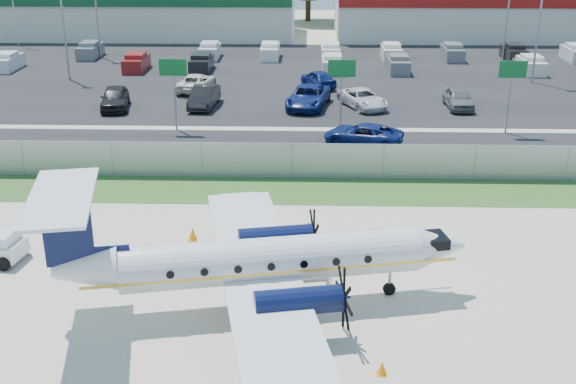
{
  "coord_description": "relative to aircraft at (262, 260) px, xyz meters",
  "views": [
    {
      "loc": [
        0.86,
        -23.54,
        13.95
      ],
      "look_at": [
        0.0,
        6.0,
        2.3
      ],
      "focal_mm": 45.0,
      "sensor_mm": 36.0,
      "label": 1
    }
  ],
  "objects": [
    {
      "name": "access_road",
      "position": [
        0.78,
        18.86,
        -1.88
      ],
      "size": [
        170.0,
        8.0,
        0.02
      ],
      "primitive_type": "cube",
      "color": "black",
      "rests_on": "ground"
    },
    {
      "name": "ground",
      "position": [
        0.78,
        -0.14,
        -1.9
      ],
      "size": [
        170.0,
        170.0,
        0.0
      ],
      "primitive_type": "plane",
      "color": "beige",
      "rests_on": "ground"
    },
    {
      "name": "building_east",
      "position": [
        26.78,
        61.84,
        0.73
      ],
      "size": [
        44.4,
        12.4,
        5.24
      ],
      "color": "silver",
      "rests_on": "ground"
    },
    {
      "name": "building_west",
      "position": [
        -23.22,
        61.84,
        0.73
      ],
      "size": [
        46.4,
        12.4,
        5.24
      ],
      "color": "silver",
      "rests_on": "ground"
    },
    {
      "name": "parked_car_g",
      "position": [
        2.45,
        35.72,
        -1.9
      ],
      "size": [
        3.29,
        4.58,
        1.45
      ],
      "primitive_type": "imported",
      "rotation": [
        0.0,
        0.0,
        3.56
      ],
      "color": "navy",
      "rests_on": "ground"
    },
    {
      "name": "parking_lot",
      "position": [
        0.78,
        39.86,
        -1.88
      ],
      "size": [
        170.0,
        32.0,
        0.02
      ],
      "primitive_type": "cube",
      "color": "black",
      "rests_on": "ground"
    },
    {
      "name": "cone_port_wing",
      "position": [
        1.11,
        -4.39,
        -1.65
      ],
      "size": [
        0.36,
        0.36,
        0.51
      ],
      "color": "orange",
      "rests_on": "ground"
    },
    {
      "name": "parked_car_d",
      "position": [
        5.71,
        29.19,
        -1.9
      ],
      "size": [
        4.08,
        5.45,
        1.38
      ],
      "primitive_type": "imported",
      "rotation": [
        0.0,
        0.0,
        0.41
      ],
      "color": "silver",
      "rests_on": "ground"
    },
    {
      "name": "parked_car_a",
      "position": [
        -12.75,
        28.31,
        -1.9
      ],
      "size": [
        2.72,
        5.09,
        1.65
      ],
      "primitive_type": "imported",
      "rotation": [
        0.0,
        0.0,
        0.17
      ],
      "color": "black",
      "rests_on": "ground"
    },
    {
      "name": "grass_verge",
      "position": [
        0.78,
        11.86,
        -1.89
      ],
      "size": [
        170.0,
        4.0,
        0.02
      ],
      "primitive_type": "cube",
      "color": "#2D561E",
      "rests_on": "ground"
    },
    {
      "name": "light_pole_se",
      "position": [
        20.78,
        47.86,
        3.34
      ],
      "size": [
        0.9,
        0.35,
        9.09
      ],
      "color": "gray",
      "rests_on": "ground"
    },
    {
      "name": "light_pole_ne",
      "position": [
        20.78,
        37.86,
        3.34
      ],
      "size": [
        0.9,
        0.35,
        9.09
      ],
      "color": "gray",
      "rests_on": "ground"
    },
    {
      "name": "sign_left",
      "position": [
        -7.22,
        22.77,
        1.72
      ],
      "size": [
        1.8,
        0.26,
        5.0
      ],
      "color": "gray",
      "rests_on": "ground"
    },
    {
      "name": "sign_mid",
      "position": [
        3.78,
        22.77,
        1.72
      ],
      "size": [
        1.8,
        0.26,
        5.0
      ],
      "color": "gray",
      "rests_on": "ground"
    },
    {
      "name": "light_pole_sw",
      "position": [
        -19.22,
        47.86,
        3.34
      ],
      "size": [
        0.9,
        0.35,
        9.09
      ],
      "color": "gray",
      "rests_on": "ground"
    },
    {
      "name": "light_pole_nw",
      "position": [
        -19.22,
        37.86,
        3.34
      ],
      "size": [
        0.9,
        0.35,
        9.09
      ],
      "color": "gray",
      "rests_on": "ground"
    },
    {
      "name": "tree_line",
      "position": [
        0.78,
        73.86,
        -1.9
      ],
      "size": [
        112.0,
        6.0,
        14.0
      ],
      "primitive_type": null,
      "color": "#32601C",
      "rests_on": "ground"
    },
    {
      "name": "cone_starboard_wing",
      "position": [
        -3.51,
        5.67,
        -1.61
      ],
      "size": [
        0.42,
        0.42,
        0.6
      ],
      "color": "orange",
      "rests_on": "ground"
    },
    {
      "name": "parked_car_f",
      "position": [
        -7.52,
        34.12,
        -1.9
      ],
      "size": [
        2.95,
        5.35,
        1.42
      ],
      "primitive_type": "imported",
      "rotation": [
        0.0,
        0.0,
        3.02
      ],
      "color": "beige",
      "rests_on": "ground"
    },
    {
      "name": "perimeter_fence",
      "position": [
        0.78,
        13.86,
        -0.89
      ],
      "size": [
        120.0,
        0.06,
        1.99
      ],
      "color": "gray",
      "rests_on": "ground"
    },
    {
      "name": "parked_car_c",
      "position": [
        1.62,
        29.11,
        -1.9
      ],
      "size": [
        3.68,
        6.14,
        1.6
      ],
      "primitive_type": "imported",
      "rotation": [
        0.0,
        0.0,
        -0.19
      ],
      "color": "navy",
      "rests_on": "ground"
    },
    {
      "name": "aircraft",
      "position": [
        0.0,
        0.0,
        0.0
      ],
      "size": [
        16.08,
        15.76,
        4.91
      ],
      "color": "silver",
      "rests_on": "ground"
    },
    {
      "name": "parked_car_e",
      "position": [
        12.82,
        29.2,
        -1.9
      ],
      "size": [
        1.88,
        4.48,
        1.51
      ],
      "primitive_type": "imported",
      "rotation": [
        0.0,
        0.0,
        0.02
      ],
      "color": "#595B5E",
      "rests_on": "ground"
    },
    {
      "name": "road_car_mid",
      "position": [
        5.09,
        19.9,
        -1.9
      ],
      "size": [
        5.46,
        3.82,
        1.38
      ],
      "primitive_type": "imported",
      "rotation": [
        0.0,
        0.0,
        -1.91
      ],
      "color": "navy",
      "rests_on": "ground"
    },
    {
      "name": "far_parking_rows",
      "position": [
        0.78,
        44.86,
        -1.9
      ],
      "size": [
        56.0,
        10.0,
        1.6
      ],
      "primitive_type": null,
      "color": "gray",
      "rests_on": "ground"
    },
    {
      "name": "sign_right",
      "position": [
        14.78,
        22.77,
        1.72
      ],
      "size": [
        1.8,
        0.26,
        5.0
      ],
      "color": "gray",
      "rests_on": "ground"
    },
    {
      "name": "cone_nose",
      "position": [
        4.09,
        -4.2,
        -1.67
      ],
      "size": [
        0.34,
        0.34,
        0.48
      ],
      "color": "orange",
      "rests_on": "ground"
    },
    {
      "name": "parked_car_b",
      "position": [
        -6.18,
        28.97,
        -1.9
      ],
      "size": [
        2.0,
        4.9,
        1.58
      ],
      "primitive_type": "imported",
      "rotation": [
        0.0,
        0.0,
        -0.07
      ],
      "color": "black",
      "rests_on": "ground"
    }
  ]
}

